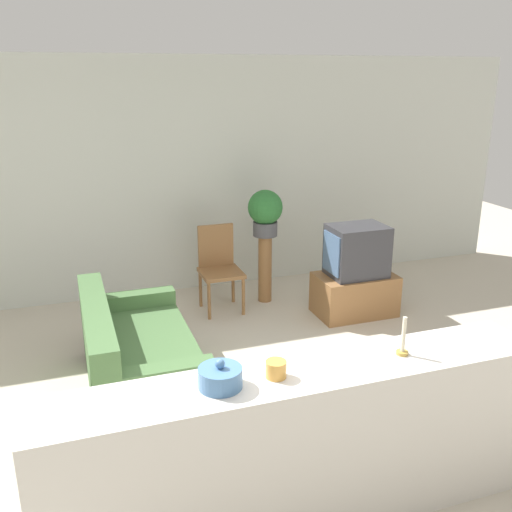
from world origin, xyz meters
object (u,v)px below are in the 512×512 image
Objects in this scene: wooden_chair at (219,264)px; potted_plant at (265,211)px; decorative_bowl at (220,377)px; television at (356,251)px; couch at (137,359)px.

wooden_chair is 1.81× the size of potted_plant.
potted_plant is at bearing 66.24° from decorative_bowl.
decorative_bowl reaches higher than television.
decorative_bowl reaches higher than couch.
decorative_bowl is at bearing -105.31° from wooden_chair.
decorative_bowl is (-2.21, -2.57, 0.31)m from television.
wooden_chair is at bearing 74.69° from decorative_bowl.
potted_plant is 3.54m from decorative_bowl.
couch is 7.06× the size of decorative_bowl.
potted_plant is 2.24× the size of decorative_bowl.
decorative_bowl is at bearing -113.76° from potted_plant.
potted_plant is (-0.78, 0.67, 0.34)m from television.
potted_plant is (1.66, 1.49, 0.77)m from couch.
wooden_chair is 4.05× the size of decorative_bowl.
couch is 1.91m from decorative_bowl.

